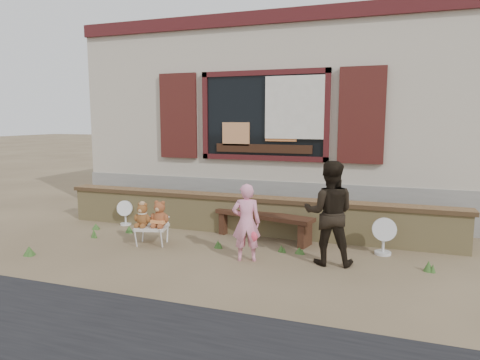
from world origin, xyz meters
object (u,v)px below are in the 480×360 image
at_px(teddy_bear_right, 160,213).
at_px(child, 246,222).
at_px(bench, 264,220).
at_px(adult, 329,213).
at_px(teddy_bear_left, 143,214).
at_px(folding_chair, 152,228).

distance_m(teddy_bear_right, child, 1.55).
height_order(bench, teddy_bear_right, teddy_bear_right).
height_order(child, adult, adult).
distance_m(teddy_bear_left, teddy_bear_right, 0.28).
distance_m(folding_chair, teddy_bear_left, 0.26).
bearing_deg(teddy_bear_left, bench, 13.16).
height_order(folding_chair, child, child).
bearing_deg(adult, folding_chair, -6.66).
xyz_separation_m(folding_chair, teddy_bear_right, (0.14, 0.04, 0.24)).
relative_size(folding_chair, teddy_bear_left, 1.48).
xyz_separation_m(child, adult, (1.11, 0.25, 0.17)).
bearing_deg(bench, teddy_bear_right, -136.20).
distance_m(folding_chair, adult, 2.82).
height_order(folding_chair, adult, adult).
bearing_deg(adult, bench, -43.13).
bearing_deg(folding_chair, child, -22.67).
bearing_deg(adult, teddy_bear_right, -7.41).
relative_size(teddy_bear_left, adult, 0.27).
relative_size(teddy_bear_left, child, 0.35).
distance_m(bench, child, 1.14).
bearing_deg(child, adult, 175.49).
relative_size(bench, child, 1.59).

